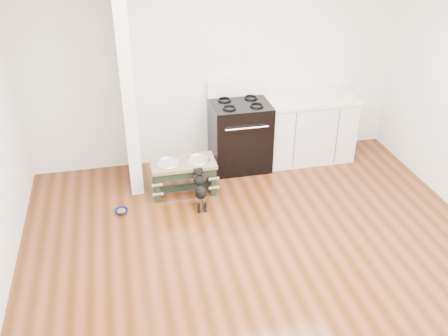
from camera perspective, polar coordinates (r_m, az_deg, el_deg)
The scene contains 8 objects.
ground at distance 5.16m, azimuth 4.97°, elevation -11.43°, with size 5.00×5.00×0.00m, color #42220B.
room_shell at distance 4.28m, azimuth 5.90°, elevation 5.17°, with size 5.00×5.00×5.00m.
partition_wall at distance 6.14m, azimuth -11.11°, elevation 9.72°, with size 0.15×0.80×2.70m, color silver.
oven_range at distance 6.71m, azimuth 1.81°, elevation 3.92°, with size 0.76×0.69×1.14m.
cabinet_run at distance 7.02m, azimuth 9.58°, elevation 4.50°, with size 1.24×0.64×0.91m.
dog_feeder at distance 6.18m, azimuth -4.66°, elevation -0.32°, with size 0.79×0.42×0.45m.
puppy at distance 5.91m, azimuth -2.77°, elevation -2.26°, with size 0.14×0.41×0.48m.
floor_bowl at distance 6.04m, azimuth -11.65°, elevation -4.87°, with size 0.18×0.18×0.05m.
Camera 1 is at (-1.27, -3.69, 3.38)m, focal length 40.00 mm.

